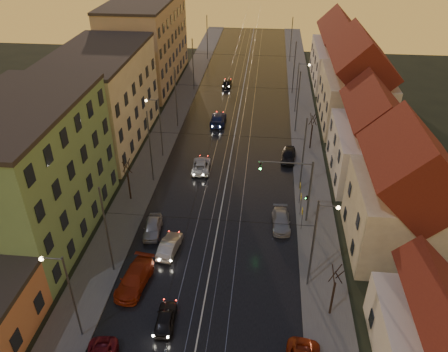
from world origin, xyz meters
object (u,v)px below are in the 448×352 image
(street_lamp_3, at_px, (299,83))
(traffic_light_mast, at_px, (300,184))
(parked_right_1, at_px, (281,221))
(street_lamp_2, at_px, (158,122))
(driving_car_4, at_px, (227,83))
(street_lamp_0, at_px, (67,290))
(driving_car_0, at_px, (166,318))
(parked_left_2, at_px, (134,279))
(driving_car_2, at_px, (201,165))
(driving_car_1, at_px, (170,246))
(street_lamp_1, at_px, (318,234))
(driving_car_3, at_px, (218,119))
(parked_left_3, at_px, (153,227))
(parked_right_2, at_px, (288,155))

(street_lamp_3, relative_size, traffic_light_mast, 1.11)
(traffic_light_mast, height_order, parked_right_1, traffic_light_mast)
(street_lamp_2, bearing_deg, parked_right_1, -39.97)
(driving_car_4, bearing_deg, street_lamp_0, 84.27)
(traffic_light_mast, bearing_deg, driving_car_0, -126.85)
(street_lamp_0, bearing_deg, parked_left_2, 62.14)
(parked_right_1, bearing_deg, driving_car_2, 131.22)
(street_lamp_3, height_order, driving_car_1, street_lamp_3)
(street_lamp_2, relative_size, driving_car_1, 1.93)
(driving_car_4, bearing_deg, traffic_light_mast, 106.64)
(street_lamp_2, height_order, driving_car_4, street_lamp_2)
(parked_left_2, bearing_deg, street_lamp_1, 16.60)
(driving_car_3, relative_size, driving_car_4, 1.38)
(driving_car_3, relative_size, parked_right_1, 1.21)
(driving_car_4, distance_m, parked_right_1, 40.49)
(driving_car_2, bearing_deg, parked_left_2, 78.58)
(driving_car_3, bearing_deg, parked_left_3, 82.00)
(driving_car_0, height_order, driving_car_3, driving_car_3)
(driving_car_0, bearing_deg, street_lamp_1, -154.81)
(driving_car_0, relative_size, parked_left_3, 0.89)
(parked_right_2, bearing_deg, traffic_light_mast, -82.58)
(street_lamp_3, bearing_deg, parked_left_2, -111.68)
(street_lamp_1, distance_m, parked_left_2, 16.05)
(street_lamp_3, distance_m, driving_car_0, 44.07)
(parked_right_2, bearing_deg, street_lamp_0, -115.09)
(driving_car_3, bearing_deg, parked_left_2, 83.94)
(driving_car_3, height_order, parked_right_2, driving_car_3)
(street_lamp_2, distance_m, street_lamp_3, 24.24)
(street_lamp_3, distance_m, driving_car_1, 36.66)
(parked_right_1, bearing_deg, traffic_light_mast, 28.63)
(driving_car_1, height_order, parked_left_3, parked_left_3)
(traffic_light_mast, relative_size, driving_car_2, 1.57)
(driving_car_0, relative_size, parked_right_2, 0.85)
(street_lamp_3, distance_m, parked_left_2, 41.64)
(street_lamp_1, height_order, driving_car_4, street_lamp_1)
(street_lamp_1, relative_size, driving_car_3, 1.52)
(street_lamp_1, height_order, parked_right_1, street_lamp_1)
(driving_car_0, distance_m, parked_right_2, 28.75)
(driving_car_4, bearing_deg, parked_left_3, 86.07)
(street_lamp_3, xyz_separation_m, driving_car_3, (-11.88, -5.28, -4.12))
(street_lamp_0, xyz_separation_m, parked_right_1, (15.49, 15.02, -4.26))
(driving_car_4, bearing_deg, street_lamp_1, 105.29)
(driving_car_4, bearing_deg, driving_car_1, 89.24)
(street_lamp_3, bearing_deg, driving_car_4, 139.27)
(street_lamp_2, height_order, parked_right_1, street_lamp_2)
(street_lamp_0, xyz_separation_m, parked_left_3, (2.74, 12.62, -4.19))
(driving_car_3, xyz_separation_m, parked_left_2, (-3.42, -33.23, -0.01))
(street_lamp_3, distance_m, driving_car_3, 13.64)
(driving_car_2, height_order, driving_car_3, driving_car_3)
(driving_car_1, xyz_separation_m, parked_right_1, (10.49, 4.96, -0.05))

